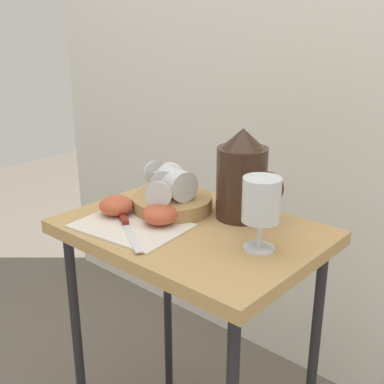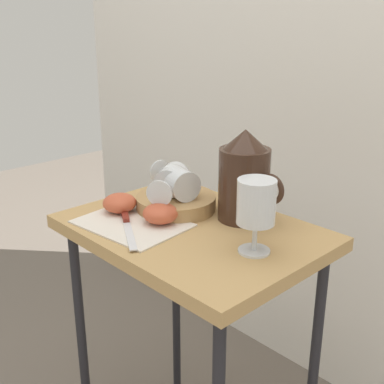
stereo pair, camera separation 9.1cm
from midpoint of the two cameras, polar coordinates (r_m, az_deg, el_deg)
curtain_drape at (r=1.48m, az=13.42°, el=15.11°), size 2.40×0.03×2.10m
table at (r=1.14m, az=-2.31°, el=-7.71°), size 0.56×0.41×0.71m
linen_napkin at (r=1.11m, az=-9.35°, el=-3.90°), size 0.25×0.20×0.00m
basket_tray at (r=1.19m, az=-4.49°, el=-1.33°), size 0.19×0.19×0.03m
pitcher at (r=1.12m, az=3.47°, el=1.13°), size 0.17×0.12×0.21m
wine_glass_upright at (r=0.96m, az=5.44°, el=-1.35°), size 0.08×0.08×0.15m
wine_glass_tipped_near at (r=1.18m, az=-5.10°, el=1.24°), size 0.13×0.15×0.07m
wine_glass_tipped_far at (r=1.16m, az=-4.24°, el=1.05°), size 0.16×0.10×0.07m
apple_half_left at (r=1.17m, az=-10.97°, el=-1.55°), size 0.08×0.08×0.04m
apple_half_right at (r=1.10m, az=-6.09°, el=-2.63°), size 0.08×0.08×0.04m
knife at (r=1.11m, az=-10.02°, el=-3.60°), size 0.20×0.13×0.01m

